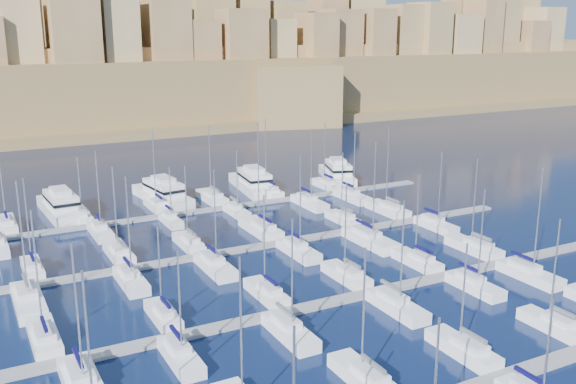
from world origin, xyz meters
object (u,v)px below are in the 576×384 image
sailboat_2 (365,378)px  motor_yacht_b (163,193)px  sailboat_4 (553,324)px  motor_yacht_a (61,206)px  motor_yacht_d (337,173)px  motor_yacht_c (253,182)px

sailboat_2 → motor_yacht_b: sailboat_2 is taller
sailboat_4 → motor_yacht_a: (-39.72, 70.73, 1.00)m
sailboat_2 → sailboat_4: size_ratio=1.05×
motor_yacht_d → motor_yacht_b: bearing=179.1°
motor_yacht_a → motor_yacht_b: size_ratio=0.96×
motor_yacht_b → motor_yacht_d: same height
sailboat_2 → motor_yacht_c: sailboat_2 is taller
motor_yacht_a → sailboat_2: bearing=-77.5°
motor_yacht_b → sailboat_4: bearing=-73.2°
sailboat_2 → motor_yacht_b: 70.58m
motor_yacht_c → sailboat_4: bearing=-87.8°
motor_yacht_a → motor_yacht_c: size_ratio=0.95×
sailboat_4 → motor_yacht_c: sailboat_4 is taller
sailboat_2 → motor_yacht_a: bearing=102.5°
motor_yacht_c → motor_yacht_a: bearing=-179.5°
motor_yacht_c → motor_yacht_d: size_ratio=1.07×
motor_yacht_d → motor_yacht_c: bearing=178.0°
motor_yacht_b → motor_yacht_c: 18.70m
sailboat_4 → motor_yacht_b: 74.14m
sailboat_4 → motor_yacht_a: size_ratio=0.75×
sailboat_2 → motor_yacht_c: 73.81m
motor_yacht_b → motor_yacht_d: 38.14m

